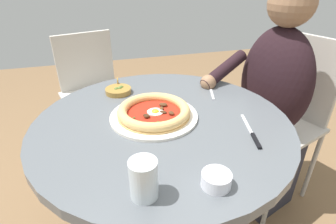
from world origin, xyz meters
TOP-DOWN VIEW (x-y plane):
  - dining_table at (0.00, 0.00)m, footprint 0.89×0.89m
  - pizza_on_plate at (0.02, -0.02)m, footprint 0.31×0.31m
  - water_glass at (0.13, 0.33)m, footprint 0.07×0.07m
  - steak_knife at (-0.25, 0.18)m, footprint 0.06×0.20m
  - ramekin_capers at (-0.05, 0.34)m, footprint 0.07×0.07m
  - olive_pan at (0.12, -0.26)m, footprint 0.11×0.13m
  - fork_utensil at (-0.27, -0.18)m, footprint 0.06×0.18m
  - diner_person at (-0.60, -0.20)m, footprint 0.56×0.41m
  - cafe_chair_diner at (-0.74, -0.25)m, footprint 0.51×0.51m
  - cafe_chair_spare_near at (0.24, -0.84)m, footprint 0.49×0.49m

SIDE VIEW (x-z plane):
  - diner_person at x=-0.60m, z-range -0.06..1.09m
  - cafe_chair_spare_near at x=0.24m, z-range 0.10..0.94m
  - cafe_chair_diner at x=-0.74m, z-range 0.09..0.99m
  - dining_table at x=0.00m, z-range 0.21..0.93m
  - fork_utensil at x=-0.27m, z-range 0.72..0.73m
  - steak_knife at x=-0.25m, z-range 0.72..0.73m
  - olive_pan at x=0.12m, z-range 0.71..0.76m
  - pizza_on_plate at x=0.02m, z-range 0.72..0.77m
  - ramekin_capers at x=-0.05m, z-range 0.73..0.76m
  - water_glass at x=0.13m, z-range 0.72..0.82m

